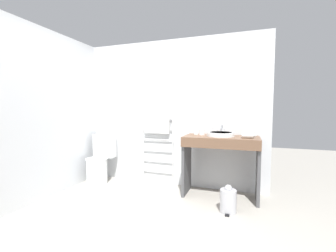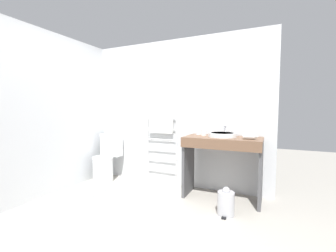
{
  "view_description": "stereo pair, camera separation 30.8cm",
  "coord_description": "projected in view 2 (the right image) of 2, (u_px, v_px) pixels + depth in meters",
  "views": [
    {
      "loc": [
        1.2,
        -1.98,
        1.26
      ],
      "look_at": [
        0.19,
        0.92,
        1.02
      ],
      "focal_mm": 24.0,
      "sensor_mm": 36.0,
      "label": 1
    },
    {
      "loc": [
        1.48,
        -1.86,
        1.26
      ],
      "look_at": [
        0.19,
        0.92,
        1.02
      ],
      "focal_mm": 24.0,
      "sensor_mm": 36.0,
      "label": 2
    }
  ],
  "objects": [
    {
      "name": "faucet",
      "position": [
        225.0,
        129.0,
        3.28
      ],
      "size": [
        0.02,
        0.1,
        0.15
      ],
      "color": "silver",
      "rests_on": "vanity_counter"
    },
    {
      "name": "cup_near_wall",
      "position": [
        199.0,
        132.0,
        3.39
      ],
      "size": [
        0.08,
        0.08,
        0.09
      ],
      "color": "white",
      "rests_on": "vanity_counter"
    },
    {
      "name": "cup_near_edge",
      "position": [
        204.0,
        132.0,
        3.29
      ],
      "size": [
        0.08,
        0.08,
        0.09
      ],
      "color": "white",
      "rests_on": "vanity_counter"
    },
    {
      "name": "wall_back",
      "position": [
        174.0,
        113.0,
        3.74
      ],
      "size": [
        3.12,
        0.12,
        2.37
      ],
      "primitive_type": "cube",
      "color": "silver",
      "rests_on": "ground_plane"
    },
    {
      "name": "bath_mat",
      "position": [
        85.0,
        191.0,
        3.45
      ],
      "size": [
        0.56,
        0.36,
        0.01
      ],
      "primitive_type": "cube",
      "color": "#B2BCCC",
      "rests_on": "ground_plane"
    },
    {
      "name": "wall_side",
      "position": [
        69.0,
        113.0,
        3.63
      ],
      "size": [
        0.12,
        2.25,
        2.37
      ],
      "primitive_type": "cube",
      "color": "silver",
      "rests_on": "ground_plane"
    },
    {
      "name": "hair_dryer",
      "position": [
        250.0,
        136.0,
        2.88
      ],
      "size": [
        0.19,
        0.17,
        0.08
      ],
      "color": "white",
      "rests_on": "vanity_counter"
    },
    {
      "name": "trash_bin",
      "position": [
        226.0,
        203.0,
        2.66
      ],
      "size": [
        0.2,
        0.23,
        0.34
      ],
      "color": "#B7B7BC",
      "rests_on": "ground_plane"
    },
    {
      "name": "ground_plane",
      "position": [
        116.0,
        227.0,
        2.4
      ],
      "size": [
        12.0,
        12.0,
        0.0
      ],
      "primitive_type": "plane",
      "color": "#A8A399"
    },
    {
      "name": "toilet",
      "position": [
        106.0,
        161.0,
        3.96
      ],
      "size": [
        0.37,
        0.5,
        0.82
      ],
      "color": "white",
      "rests_on": "ground_plane"
    },
    {
      "name": "towel_radiator",
      "position": [
        161.0,
        134.0,
        3.75
      ],
      "size": [
        0.56,
        0.06,
        1.15
      ],
      "color": "silver",
      "rests_on": "ground_plane"
    },
    {
      "name": "vanity_counter",
      "position": [
        222.0,
        157.0,
        3.1
      ],
      "size": [
        1.04,
        0.53,
        0.87
      ],
      "color": "brown",
      "rests_on": "ground_plane"
    },
    {
      "name": "sink_basin",
      "position": [
        222.0,
        135.0,
        3.12
      ],
      "size": [
        0.38,
        0.38,
        0.06
      ],
      "color": "white",
      "rests_on": "vanity_counter"
    }
  ]
}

